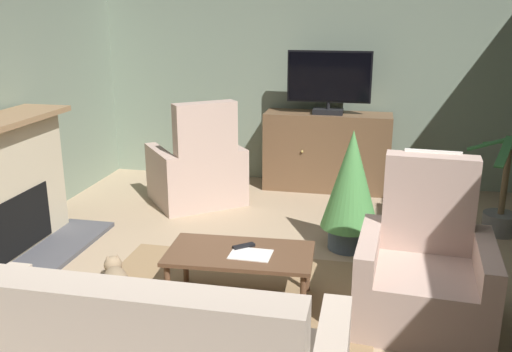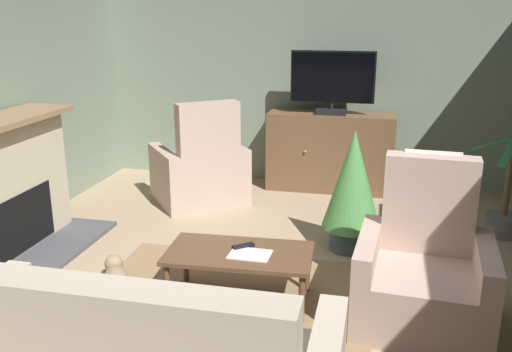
# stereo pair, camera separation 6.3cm
# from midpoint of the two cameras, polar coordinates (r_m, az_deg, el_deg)

# --- Properties ---
(ground_plane) EXTENTS (5.79, 7.32, 0.04)m
(ground_plane) POSITION_cam_midpoint_polar(r_m,az_deg,el_deg) (4.18, -1.20, -14.02)
(ground_plane) COLOR tan
(wall_back) EXTENTS (5.79, 0.10, 2.62)m
(wall_back) POSITION_cam_midpoint_polar(r_m,az_deg,el_deg) (7.01, 5.15, 10.00)
(wall_back) COLOR gray
(wall_back) RESTS_ON ground_plane
(rug_central) EXTENTS (2.15, 1.70, 0.01)m
(rug_central) POSITION_cam_midpoint_polar(r_m,az_deg,el_deg) (4.32, -3.20, -12.60)
(rug_central) COLOR #8E704C
(rug_central) RESTS_ON ground_plane
(fireplace) EXTENTS (0.84, 1.69, 1.23)m
(fireplace) POSITION_cam_midpoint_polar(r_m,az_deg,el_deg) (5.34, -24.90, -1.63)
(fireplace) COLOR #4C4C51
(fireplace) RESTS_ON ground_plane
(tv_cabinet) EXTENTS (1.50, 0.49, 0.94)m
(tv_cabinet) POSITION_cam_midpoint_polar(r_m,az_deg,el_deg) (6.79, 6.99, 2.31)
(tv_cabinet) COLOR #4A3523
(tv_cabinet) RESTS_ON ground_plane
(television) EXTENTS (0.97, 0.20, 0.73)m
(television) POSITION_cam_midpoint_polar(r_m,az_deg,el_deg) (6.58, 7.22, 9.64)
(television) COLOR black
(television) RESTS_ON tv_cabinet
(coffee_table) EXTENTS (1.10, 0.62, 0.41)m
(coffee_table) POSITION_cam_midpoint_polar(r_m,az_deg,el_deg) (4.15, -2.09, -8.29)
(coffee_table) COLOR brown
(coffee_table) RESTS_ON ground_plane
(tv_remote) EXTENTS (0.16, 0.15, 0.02)m
(tv_remote) POSITION_cam_midpoint_polar(r_m,az_deg,el_deg) (4.19, -1.70, -7.19)
(tv_remote) COLOR black
(tv_remote) RESTS_ON coffee_table
(folded_newspaper) EXTENTS (0.30, 0.22, 0.01)m
(folded_newspaper) POSITION_cam_midpoint_polar(r_m,az_deg,el_deg) (4.08, -0.99, -8.02)
(folded_newspaper) COLOR silver
(folded_newspaper) RESTS_ON coffee_table
(armchair_facing_sofa) EXTENTS (0.96, 0.91, 1.15)m
(armchair_facing_sofa) POSITION_cam_midpoint_polar(r_m,az_deg,el_deg) (4.12, 16.38, -9.49)
(armchair_facing_sofa) COLOR #BC9E8E
(armchair_facing_sofa) RESTS_ON ground_plane
(armchair_beside_cabinet) EXTENTS (1.25, 1.24, 1.19)m
(armchair_beside_cabinet) POSITION_cam_midpoint_polar(r_m,az_deg,el_deg) (6.30, -6.24, 0.40)
(armchair_beside_cabinet) COLOR #BC9E8E
(armchair_beside_cabinet) RESTS_ON ground_plane
(potted_plant_on_hearth_side) EXTENTS (0.35, 0.35, 0.92)m
(potted_plant_on_hearth_side) POSITION_cam_midpoint_polar(r_m,az_deg,el_deg) (5.33, 17.10, -1.65)
(potted_plant_on_hearth_side) COLOR beige
(potted_plant_on_hearth_side) RESTS_ON ground_plane
(potted_plant_tall_palm_by_window) EXTENTS (0.81, 0.91, 0.98)m
(potted_plant_tall_palm_by_window) POSITION_cam_midpoint_polar(r_m,az_deg,el_deg) (5.92, 23.56, -3.16)
(potted_plant_tall_palm_by_window) COLOR slate
(potted_plant_tall_palm_by_window) RESTS_ON ground_plane
(potted_plant_small_fern_corner) EXTENTS (0.53, 0.53, 1.11)m
(potted_plant_small_fern_corner) POSITION_cam_midpoint_polar(r_m,az_deg,el_deg) (5.05, 9.36, -0.99)
(potted_plant_small_fern_corner) COLOR #3D4C5B
(potted_plant_small_fern_corner) RESTS_ON ground_plane
(cat) EXTENTS (0.39, 0.69, 0.22)m
(cat) POSITION_cam_midpoint_polar(r_m,az_deg,el_deg) (4.54, -14.59, -10.19)
(cat) COLOR #937A5B
(cat) RESTS_ON ground_plane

